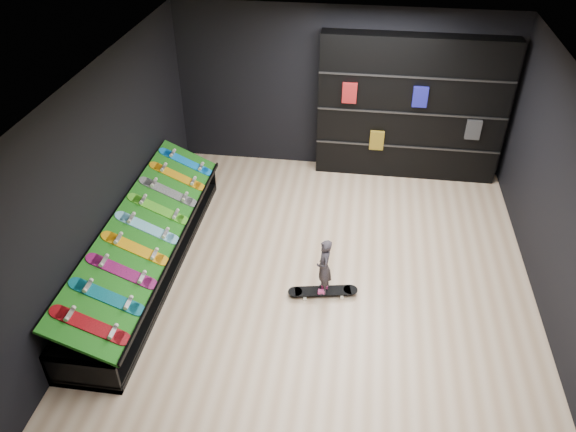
# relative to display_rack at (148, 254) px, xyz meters

# --- Properties ---
(floor) EXTENTS (6.00, 7.00, 0.01)m
(floor) POSITION_rel_display_rack_xyz_m (2.55, 0.00, -0.25)
(floor) COLOR beige
(floor) RESTS_ON ground
(ceiling) EXTENTS (6.00, 7.00, 0.01)m
(ceiling) POSITION_rel_display_rack_xyz_m (2.55, 0.00, 2.75)
(ceiling) COLOR white
(ceiling) RESTS_ON ground
(wall_back) EXTENTS (6.00, 0.02, 3.00)m
(wall_back) POSITION_rel_display_rack_xyz_m (2.55, 3.50, 1.25)
(wall_back) COLOR black
(wall_back) RESTS_ON ground
(wall_left) EXTENTS (0.02, 7.00, 3.00)m
(wall_left) POSITION_rel_display_rack_xyz_m (-0.45, 0.00, 1.25)
(wall_left) COLOR black
(wall_left) RESTS_ON ground
(wall_right) EXTENTS (0.02, 7.00, 3.00)m
(wall_right) POSITION_rel_display_rack_xyz_m (5.55, 0.00, 1.25)
(wall_right) COLOR black
(wall_right) RESTS_ON ground
(display_rack) EXTENTS (0.90, 4.50, 0.50)m
(display_rack) POSITION_rel_display_rack_xyz_m (0.00, 0.00, 0.00)
(display_rack) COLOR black
(display_rack) RESTS_ON ground
(turf_ramp) EXTENTS (0.92, 4.50, 0.46)m
(turf_ramp) POSITION_rel_display_rack_xyz_m (0.05, 0.00, 0.46)
(turf_ramp) COLOR #145C0E
(turf_ramp) RESTS_ON display_rack
(back_shelving) EXTENTS (3.26, 0.38, 2.61)m
(back_shelving) POSITION_rel_display_rack_xyz_m (3.80, 3.32, 1.05)
(back_shelving) COLOR black
(back_shelving) RESTS_ON ground
(floor_skateboard) EXTENTS (1.00, 0.40, 0.09)m
(floor_skateboard) POSITION_rel_display_rack_xyz_m (2.61, -0.24, -0.20)
(floor_skateboard) COLOR black
(floor_skateboard) RESTS_ON ground
(child) EXTENTS (0.18, 0.22, 0.51)m
(child) POSITION_rel_display_rack_xyz_m (2.61, -0.24, 0.10)
(child) COLOR black
(child) RESTS_ON floor_skateboard
(display_board_0) EXTENTS (0.93, 0.22, 0.50)m
(display_board_0) POSITION_rel_display_rack_xyz_m (0.06, -1.90, 0.49)
(display_board_0) COLOR red
(display_board_0) RESTS_ON turf_ramp
(display_board_1) EXTENTS (0.93, 0.22, 0.50)m
(display_board_1) POSITION_rel_display_rack_xyz_m (0.06, -1.42, 0.49)
(display_board_1) COLOR #0C8C99
(display_board_1) RESTS_ON turf_ramp
(display_board_2) EXTENTS (0.93, 0.22, 0.50)m
(display_board_2) POSITION_rel_display_rack_xyz_m (0.06, -0.95, 0.49)
(display_board_2) COLOR #E5198C
(display_board_2) RESTS_ON turf_ramp
(display_board_3) EXTENTS (0.93, 0.22, 0.50)m
(display_board_3) POSITION_rel_display_rack_xyz_m (0.06, -0.48, 0.49)
(display_board_3) COLOR yellow
(display_board_3) RESTS_ON turf_ramp
(display_board_4) EXTENTS (0.93, 0.22, 0.50)m
(display_board_4) POSITION_rel_display_rack_xyz_m (0.06, 0.00, 0.49)
(display_board_4) COLOR #0CB2E5
(display_board_4) RESTS_ON turf_ramp
(display_board_5) EXTENTS (0.93, 0.22, 0.50)m
(display_board_5) POSITION_rel_display_rack_xyz_m (0.06, 0.48, 0.49)
(display_board_5) COLOR green
(display_board_5) RESTS_ON turf_ramp
(display_board_6) EXTENTS (0.93, 0.22, 0.50)m
(display_board_6) POSITION_rel_display_rack_xyz_m (0.06, 0.95, 0.49)
(display_board_6) COLOR black
(display_board_6) RESTS_ON turf_ramp
(display_board_7) EXTENTS (0.93, 0.22, 0.50)m
(display_board_7) POSITION_rel_display_rack_xyz_m (0.06, 1.42, 0.49)
(display_board_7) COLOR orange
(display_board_7) RESTS_ON turf_ramp
(display_board_8) EXTENTS (0.93, 0.22, 0.50)m
(display_board_8) POSITION_rel_display_rack_xyz_m (0.06, 1.90, 0.49)
(display_board_8) COLOR blue
(display_board_8) RESTS_ON turf_ramp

